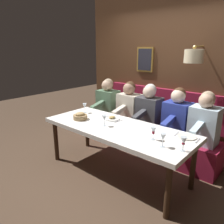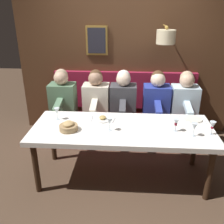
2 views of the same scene
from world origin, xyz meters
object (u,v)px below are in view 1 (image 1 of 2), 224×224
Objects in this scene: diner_farthest at (108,100)px; dining_table at (117,131)px; bread_bowl at (80,116)px; diner_far at (129,105)px; wine_glass_3 at (163,137)px; diner_near at (177,114)px; diner_nearest at (205,120)px; wine_glass_0 at (153,131)px; diner_middle at (149,109)px; wine_glass_4 at (104,118)px; wine_glass_2 at (184,141)px; wine_glass_1 at (85,106)px.

dining_table is at bearing -132.38° from diner_farthest.
diner_farthest reaches higher than bread_bowl.
wine_glass_3 is at bearing -129.90° from diner_far.
diner_farthest is 2.07m from wine_glass_3.
diner_near reaches higher than bread_bowl.
wine_glass_0 is (-0.94, 0.29, 0.04)m from diner_nearest.
diner_middle reaches higher than dining_table.
wine_glass_4 is at bearing -140.09° from diner_farthest.
diner_farthest is at bearing 59.46° from wine_glass_0.
diner_middle and diner_far have the same top height.
bread_bowl is at bearing 90.28° from wine_glass_2.
wine_glass_2 is (-1.00, -1.47, 0.04)m from diner_far.
diner_near reaches higher than wine_glass_1.
diner_nearest is 0.99m from wine_glass_0.
diner_nearest is 1.89m from diner_farthest.
diner_nearest is 1.00× the size of diner_near.
diner_middle is 1.14m from wine_glass_0.
dining_table is 13.60× the size of wine_glass_0.
wine_glass_2 is 1.68m from bread_bowl.
wine_glass_2 is at bearing -133.42° from diner_middle.
dining_table is at bearing 150.55° from diner_near.
diner_middle is 4.82× the size of wine_glass_4.
diner_near reaches higher than wine_glass_4.
diner_near and diner_farthest have the same top height.
diner_nearest is (0.88, -0.92, 0.14)m from dining_table.
diner_middle is (0.00, 0.94, 0.00)m from diner_nearest.
wine_glass_4 is (-0.98, -0.82, 0.04)m from diner_farthest.
diner_near is at bearing -90.00° from diner_middle.
dining_table is 2.82× the size of diner_farthest.
wine_glass_0 is 1.00× the size of wine_glass_3.
wine_glass_2 is at bearing -124.04° from diner_far.
wine_glass_1 is (-0.71, 0.85, 0.04)m from diner_middle.
diner_far is (0.00, 0.93, 0.00)m from diner_near.
wine_glass_3 is at bearing -91.81° from bread_bowl.
diner_near is 0.95m from wine_glass_0.
diner_nearest is at bearing -90.00° from diner_near.
wine_glass_1 is at bearing 81.38° from wine_glass_2.
wine_glass_4 is (0.07, 0.97, 0.00)m from wine_glass_3.
bread_bowl is at bearing -162.13° from diner_farthest.
wine_glass_4 is at bearing 132.28° from diner_nearest.
wine_glass_3 is (-0.05, 0.22, 0.00)m from wine_glass_2.
wine_glass_2 is at bearing -98.62° from wine_glass_1.
wine_glass_3 is at bearing -120.45° from diner_farthest.
wine_glass_0 is (-0.94, -0.65, 0.04)m from diner_middle.
wine_glass_0 is (-0.94, -1.60, 0.04)m from diner_farthest.
wine_glass_0 is at bearing -95.53° from dining_table.
diner_near reaches higher than wine_glass_3.
diner_middle is 4.82× the size of wine_glass_1.
diner_farthest is (0.00, 1.46, 0.00)m from diner_near.
diner_nearest is 1.06m from wine_glass_3.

